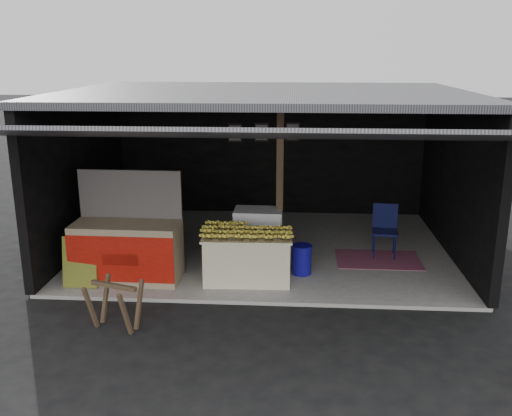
# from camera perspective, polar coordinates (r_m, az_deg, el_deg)

# --- Properties ---
(ground) EXTENTS (80.00, 80.00, 0.00)m
(ground) POSITION_cam_1_polar(r_m,az_deg,el_deg) (8.72, -0.06, -9.71)
(ground) COLOR black
(ground) RESTS_ON ground
(concrete_slab) EXTENTS (7.00, 5.00, 0.06)m
(concrete_slab) POSITION_cam_1_polar(r_m,az_deg,el_deg) (11.02, 0.83, -4.02)
(concrete_slab) COLOR gray
(concrete_slab) RESTS_ON ground
(shophouse) EXTENTS (7.40, 7.29, 3.02)m
(shophouse) POSITION_cam_1_polar(r_m,az_deg,el_deg) (10.82, 0.97, 6.93)
(shophouse) COLOR black
(shophouse) RESTS_ON ground
(banana_table) EXTENTS (1.46, 0.93, 0.79)m
(banana_table) POSITION_cam_1_polar(r_m,az_deg,el_deg) (9.34, -0.86, -4.90)
(banana_table) COLOR silver
(banana_table) RESTS_ON concrete_slab
(banana_pile) EXTENTS (1.34, 0.83, 0.16)m
(banana_pile) POSITION_cam_1_polar(r_m,az_deg,el_deg) (9.19, -0.87, -2.15)
(banana_pile) COLOR gold
(banana_pile) RESTS_ON banana_table
(white_crate) EXTENTS (0.85, 0.59, 0.94)m
(white_crate) POSITION_cam_1_polar(r_m,az_deg,el_deg) (10.20, 0.21, -2.69)
(white_crate) COLOR white
(white_crate) RESTS_ON concrete_slab
(neighbor_stall) EXTENTS (1.73, 0.80, 1.77)m
(neighbor_stall) POSITION_cam_1_polar(r_m,az_deg,el_deg) (9.56, -12.74, -3.97)
(neighbor_stall) COLOR #998466
(neighbor_stall) RESTS_ON concrete_slab
(green_signboard) EXTENTS (0.55, 0.17, 0.82)m
(green_signboard) POSITION_cam_1_polar(r_m,az_deg,el_deg) (9.49, -17.22, -5.21)
(green_signboard) COLOR black
(green_signboard) RESTS_ON concrete_slab
(sawhorse) EXTENTS (0.76, 0.75, 0.67)m
(sawhorse) POSITION_cam_1_polar(r_m,az_deg,el_deg) (8.09, -13.96, -8.98)
(sawhorse) COLOR #4F3A27
(sawhorse) RESTS_ON ground
(water_barrel) EXTENTS (0.32, 0.32, 0.48)m
(water_barrel) POSITION_cam_1_polar(r_m,az_deg,el_deg) (9.67, 4.59, -5.23)
(water_barrel) COLOR #100B83
(water_barrel) RESTS_ON concrete_slab
(plastic_chair) EXTENTS (0.49, 0.49, 0.95)m
(plastic_chair) POSITION_cam_1_polar(r_m,az_deg,el_deg) (10.68, 12.77, -1.71)
(plastic_chair) COLOR #090C36
(plastic_chair) RESTS_ON concrete_slab
(magenta_rug) EXTENTS (1.51, 1.01, 0.01)m
(magenta_rug) POSITION_cam_1_polar(r_m,az_deg,el_deg) (10.57, 12.12, -5.05)
(magenta_rug) COLOR maroon
(magenta_rug) RESTS_ON concrete_slab
(picture_frames) EXTENTS (1.62, 0.04, 0.46)m
(picture_frames) POSITION_cam_1_polar(r_m,az_deg,el_deg) (12.91, 0.70, 7.58)
(picture_frames) COLOR black
(picture_frames) RESTS_ON shophouse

